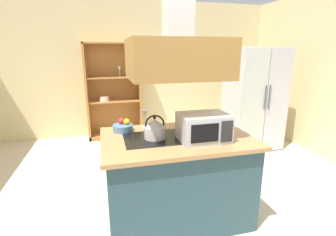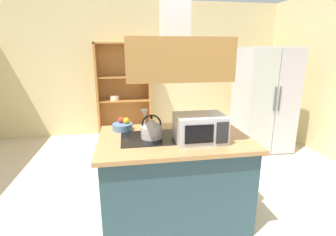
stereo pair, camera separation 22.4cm
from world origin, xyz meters
name	(u,v)px [view 1 (the left image)]	position (x,y,z in m)	size (l,w,h in m)	color
ground_plane	(163,213)	(0.00, 0.00, 0.00)	(7.80, 7.80, 0.00)	beige
wall_back	(130,69)	(0.00, 3.00, 1.35)	(6.00, 0.12, 2.70)	beige
kitchen_island	(176,177)	(0.13, -0.05, 0.45)	(1.48, 1.00, 0.90)	#294651
range_hood	(178,46)	(0.13, -0.05, 1.77)	(0.90, 0.70, 1.22)	#9E6F36
refrigerator	(254,98)	(2.06, 1.61, 0.90)	(0.90, 0.78, 1.79)	silver
dish_cabinet	(114,97)	(-0.36, 2.78, 0.83)	(1.06, 0.40, 1.88)	#AD7135
kettle	(155,129)	(-0.09, -0.05, 1.00)	(0.21, 0.21, 0.23)	#BDB7B6
cutting_board	(208,123)	(0.61, 0.28, 0.91)	(0.34, 0.24, 0.02)	tan
microwave	(203,127)	(0.34, -0.21, 1.03)	(0.46, 0.35, 0.26)	#B7BABF
wine_glass_on_counter	(145,115)	(-0.13, 0.32, 1.05)	(0.08, 0.08, 0.21)	silver
fruit_bowl	(123,127)	(-0.37, 0.27, 0.94)	(0.21, 0.21, 0.13)	#4C7299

